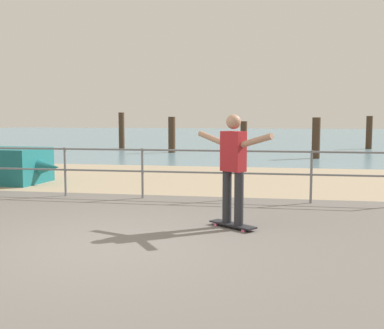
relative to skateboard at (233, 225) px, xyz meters
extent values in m
cube|color=#605B56|center=(-1.50, -2.27, -0.07)|extent=(24.00, 10.00, 0.04)
cube|color=tan|center=(-1.50, 5.73, -0.07)|extent=(24.00, 6.00, 0.04)
cube|color=slate|center=(-1.50, 33.73, -0.07)|extent=(72.00, 50.00, 0.04)
cylinder|color=slate|center=(-3.75, 2.33, 0.46)|extent=(0.05, 0.05, 1.05)
cylinder|color=slate|center=(-2.06, 2.33, 0.46)|extent=(0.05, 0.05, 1.05)
cylinder|color=slate|center=(-0.37, 2.33, 0.46)|extent=(0.05, 0.05, 1.05)
cylinder|color=slate|center=(1.32, 2.33, 0.46)|extent=(0.05, 0.05, 1.05)
cylinder|color=slate|center=(-2.91, 2.33, 0.95)|extent=(11.83, 0.04, 0.04)
cylinder|color=slate|center=(-2.91, 2.33, 0.51)|extent=(11.83, 0.04, 0.04)
cone|color=#19666B|center=(-5.17, 3.92, 0.38)|extent=(1.16, 0.86, 0.77)
cube|color=black|center=(0.00, 0.00, 0.00)|extent=(0.76, 0.64, 0.02)
cylinder|color=#E5598C|center=(0.27, -0.11, -0.04)|extent=(0.07, 0.06, 0.06)
cylinder|color=#E5598C|center=(0.18, -0.23, -0.04)|extent=(0.07, 0.06, 0.06)
cylinder|color=#E5598C|center=(-0.18, 0.23, -0.04)|extent=(0.07, 0.06, 0.06)
cylinder|color=#E5598C|center=(-0.27, 0.11, -0.04)|extent=(0.07, 0.06, 0.06)
cylinder|color=#26262B|center=(0.10, -0.07, 0.42)|extent=(0.14, 0.14, 0.80)
cylinder|color=#26262B|center=(-0.10, 0.07, 0.42)|extent=(0.14, 0.14, 0.80)
cube|color=maroon|center=(0.00, 0.00, 1.12)|extent=(0.41, 0.38, 0.60)
sphere|color=#9E755B|center=(0.00, 0.00, 1.56)|extent=(0.22, 0.22, 0.22)
cylinder|color=#9E755B|center=(0.36, -0.27, 1.30)|extent=(0.50, 0.41, 0.23)
cylinder|color=#9E755B|center=(-0.36, 0.27, 1.30)|extent=(0.50, 0.41, 0.23)
cylinder|color=#422D1E|center=(-7.24, 16.84, 0.88)|extent=(0.30, 0.30, 1.89)
cylinder|color=#422D1E|center=(-4.08, 14.57, 0.77)|extent=(0.33, 0.33, 1.67)
cylinder|color=#422D1E|center=(-0.92, 17.06, 0.66)|extent=(0.33, 0.33, 1.45)
cylinder|color=#422D1E|center=(2.24, 12.53, 0.76)|extent=(0.33, 0.33, 1.65)
cylinder|color=#422D1E|center=(5.40, 18.71, 0.79)|extent=(0.31, 0.31, 1.71)
camera|label=1|loc=(0.60, -7.13, 1.64)|focal=44.84mm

